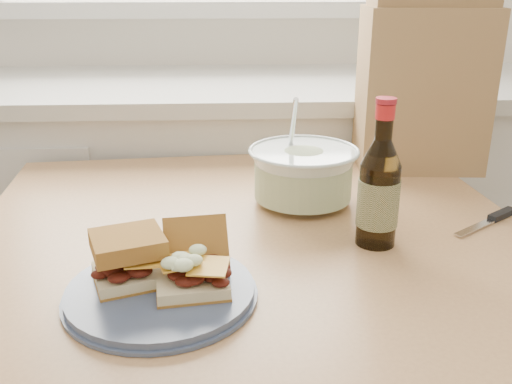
{
  "coord_description": "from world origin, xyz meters",
  "views": [
    {
      "loc": [
        0.12,
        0.04,
        1.22
      ],
      "look_at": [
        0.16,
        0.92,
        0.89
      ],
      "focal_mm": 40.0,
      "sensor_mm": 36.0,
      "label": 1
    }
  ],
  "objects_px": {
    "dining_table": "(255,299)",
    "plate": "(161,292)",
    "beer_bottle": "(379,191)",
    "coleslaw_bowl": "(303,177)",
    "paper_bag": "(422,89)"
  },
  "relations": [
    {
      "from": "dining_table",
      "to": "plate",
      "type": "xyz_separation_m",
      "value": [
        -0.14,
        -0.18,
        0.13
      ]
    },
    {
      "from": "dining_table",
      "to": "beer_bottle",
      "type": "bearing_deg",
      "value": -12.46
    },
    {
      "from": "dining_table",
      "to": "plate",
      "type": "height_order",
      "value": "plate"
    },
    {
      "from": "coleslaw_bowl",
      "to": "plate",
      "type": "bearing_deg",
      "value": -125.23
    },
    {
      "from": "coleslaw_bowl",
      "to": "paper_bag",
      "type": "height_order",
      "value": "paper_bag"
    },
    {
      "from": "dining_table",
      "to": "coleslaw_bowl",
      "type": "height_order",
      "value": "coleslaw_bowl"
    },
    {
      "from": "plate",
      "to": "paper_bag",
      "type": "distance_m",
      "value": 0.79
    },
    {
      "from": "dining_table",
      "to": "paper_bag",
      "type": "height_order",
      "value": "paper_bag"
    },
    {
      "from": "dining_table",
      "to": "paper_bag",
      "type": "relative_size",
      "value": 2.94
    },
    {
      "from": "plate",
      "to": "paper_bag",
      "type": "bearing_deg",
      "value": 46.68
    },
    {
      "from": "paper_bag",
      "to": "dining_table",
      "type": "bearing_deg",
      "value": -131.49
    },
    {
      "from": "coleslaw_bowl",
      "to": "beer_bottle",
      "type": "xyz_separation_m",
      "value": [
        0.1,
        -0.18,
        0.04
      ]
    },
    {
      "from": "dining_table",
      "to": "coleslaw_bowl",
      "type": "xyz_separation_m",
      "value": [
        0.1,
        0.16,
        0.17
      ]
    },
    {
      "from": "plate",
      "to": "coleslaw_bowl",
      "type": "xyz_separation_m",
      "value": [
        0.24,
        0.34,
        0.05
      ]
    },
    {
      "from": "beer_bottle",
      "to": "coleslaw_bowl",
      "type": "bearing_deg",
      "value": 127.51
    }
  ]
}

